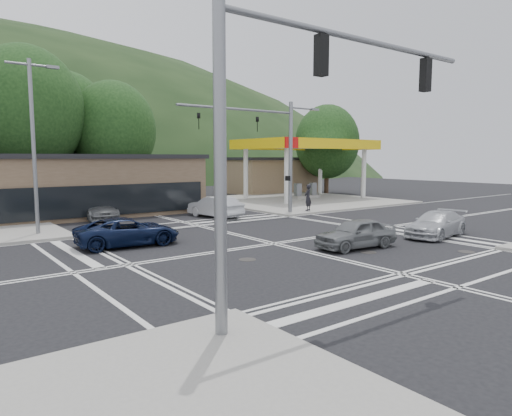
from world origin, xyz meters
TOP-DOWN VIEW (x-y plane):
  - ground at (0.00, 0.00)m, footprint 120.00×120.00m
  - sidewalk_ne at (15.00, 15.00)m, footprint 16.00×16.00m
  - gas_station_canopy at (16.99, 15.99)m, footprint 12.32×8.34m
  - convenience_store at (20.00, 25.00)m, footprint 10.00×6.00m
  - commercial_row at (-8.00, 17.00)m, footprint 24.00×8.00m
  - tree_n_b at (-6.00, 24.00)m, footprint 9.00×9.00m
  - tree_n_c at (1.00, 24.00)m, footprint 7.60×7.60m
  - tree_n_e at (-2.00, 28.00)m, footprint 8.40×8.40m
  - tree_ne at (24.00, 20.00)m, footprint 7.20×7.20m
  - streetlight_nw at (-8.44, 9.00)m, footprint 2.50×0.25m
  - signal_mast_ne at (6.95, 8.20)m, footprint 11.65×0.30m
  - signal_mast_sw at (-6.39, -8.20)m, footprint 9.14×0.28m
  - car_blue_west at (-5.71, 3.71)m, footprint 4.89×2.58m
  - car_grey_center at (2.30, -3.03)m, footprint 4.10×2.00m
  - car_silver_east at (8.00, -3.50)m, footprint 4.69×2.47m
  - car_queue_a at (2.86, 9.87)m, footprint 2.11×4.59m
  - car_queue_b at (3.31, 18.38)m, footprint 1.88×4.57m
  - car_northbound at (-3.81, 13.86)m, footprint 2.35×4.86m
  - pedestrian at (9.79, 8.02)m, footprint 0.85×0.73m

SIDE VIEW (x-z plane):
  - ground at x=0.00m, z-range 0.00..0.00m
  - sidewalk_ne at x=15.00m, z-range 0.00..0.15m
  - car_silver_east at x=8.00m, z-range 0.00..1.30m
  - car_blue_west at x=-5.71m, z-range 0.00..1.31m
  - car_grey_center at x=2.30m, z-range 0.00..1.35m
  - car_northbound at x=-3.81m, z-range 0.00..1.36m
  - car_queue_a at x=2.86m, z-range 0.00..1.46m
  - car_queue_b at x=3.31m, z-range 0.00..1.55m
  - pedestrian at x=9.79m, z-range 0.15..2.11m
  - convenience_store at x=20.00m, z-range 0.00..3.80m
  - commercial_row at x=-8.00m, z-range 0.00..4.00m
  - gas_station_canopy at x=16.99m, z-range 2.17..7.92m
  - streetlight_nw at x=-8.44m, z-range 0.55..9.55m
  - signal_mast_ne at x=6.95m, z-range 1.07..9.07m
  - signal_mast_sw at x=-6.39m, z-range 1.12..9.12m
  - tree_ne at x=24.00m, z-range 0.85..10.84m
  - tree_n_c at x=1.00m, z-range 1.06..11.93m
  - tree_n_e at x=-2.00m, z-range 1.15..13.13m
  - tree_n_b at x=-6.00m, z-range 1.30..14.28m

